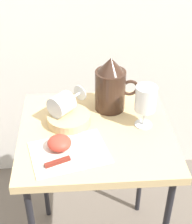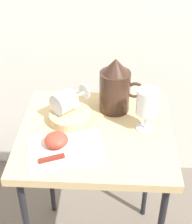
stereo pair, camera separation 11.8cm
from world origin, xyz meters
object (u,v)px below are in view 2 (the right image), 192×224
object	(u,v)px
wine_glass_tipped_near	(65,102)
knife	(61,157)
wine_glass_upright	(147,104)
basket_tray	(71,117)
pitcher	(115,90)
apple_half_left	(56,140)
table	(96,145)

from	to	relation	value
wine_glass_tipped_near	knife	size ratio (longest dim) A/B	0.76
wine_glass_upright	knife	distance (m)	0.34
wine_glass_upright	knife	xyz separation A→B (m)	(-0.28, -0.17, -0.10)
basket_tray	pitcher	world-z (taller)	pitcher
wine_glass_tipped_near	knife	xyz separation A→B (m)	(0.01, -0.22, -0.07)
basket_tray	wine_glass_tipped_near	world-z (taller)	wine_glass_tipped_near
wine_glass_upright	knife	world-z (taller)	wine_glass_upright
apple_half_left	table	bearing A→B (deg)	35.89
wine_glass_tipped_near	knife	bearing A→B (deg)	-86.90
basket_tray	apple_half_left	size ratio (longest dim) A/B	1.99
table	wine_glass_upright	bearing A→B (deg)	6.24
table	knife	bearing A→B (deg)	-124.26
table	pitcher	distance (m)	0.22
basket_tray	wine_glass_tipped_near	distance (m)	0.06
basket_tray	knife	bearing A→B (deg)	-92.47
table	wine_glass_upright	size ratio (longest dim) A/B	4.43
table	wine_glass_upright	xyz separation A→B (m)	(0.17, 0.02, 0.18)
table	basket_tray	world-z (taller)	basket_tray
basket_tray	knife	world-z (taller)	basket_tray
pitcher	wine_glass_tipped_near	size ratio (longest dim) A/B	1.44
pitcher	wine_glass_upright	bearing A→B (deg)	-47.39
table	pitcher	bearing A→B (deg)	65.10
wine_glass_tipped_near	apple_half_left	bearing A→B (deg)	-93.83
pitcher	basket_tray	bearing A→B (deg)	-151.34
basket_tray	wine_glass_upright	distance (m)	0.29
wine_glass_upright	wine_glass_tipped_near	world-z (taller)	wine_glass_upright
wine_glass_upright	knife	bearing A→B (deg)	-148.22
apple_half_left	knife	bearing A→B (deg)	-69.69
wine_glass_upright	apple_half_left	xyz separation A→B (m)	(-0.30, -0.11, -0.08)
pitcher	wine_glass_upright	distance (m)	0.16
wine_glass_upright	pitcher	bearing A→B (deg)	132.61
wine_glass_upright	apple_half_left	world-z (taller)	wine_glass_upright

